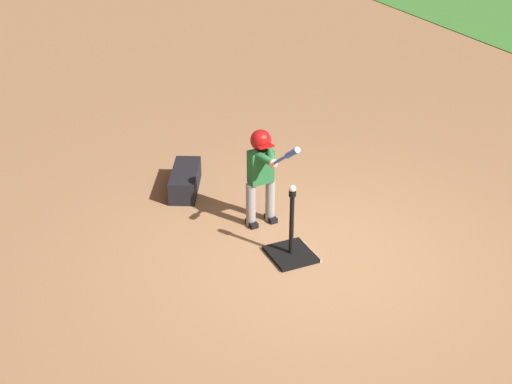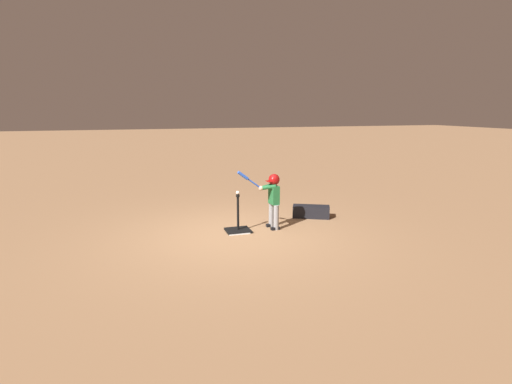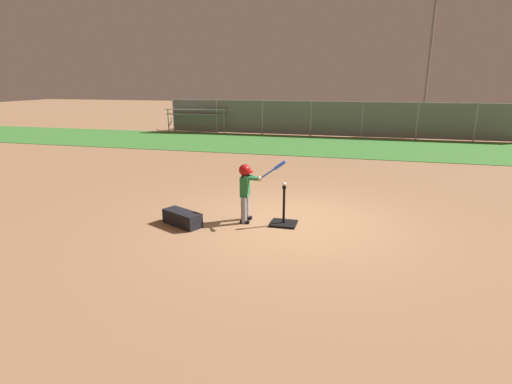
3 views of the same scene
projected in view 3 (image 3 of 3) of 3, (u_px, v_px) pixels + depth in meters
name	position (u px, v px, depth m)	size (l,w,h in m)	color
ground_plane	(293.00, 221.00, 8.00)	(90.00, 90.00, 0.00)	#99704C
grass_outfield_strip	(331.00, 146.00, 17.15)	(56.00, 5.51, 0.02)	#3D7F33
backstop_fence	(336.00, 118.00, 19.83)	(17.73, 0.08, 1.76)	#9E9EA3
home_plate	(285.00, 224.00, 7.83)	(0.44, 0.44, 0.02)	white
batting_tee	(284.00, 220.00, 7.79)	(0.50, 0.45, 0.78)	black
batter_child	(247.00, 185.00, 7.80)	(0.92, 0.37, 1.27)	gray
baseball	(284.00, 184.00, 7.59)	(0.07, 0.07, 0.07)	white
bleachers_right_center	(201.00, 119.00, 22.30)	(3.59, 2.68, 1.28)	#93969E
bleachers_center	(289.00, 122.00, 22.29)	(3.98, 1.87, 0.96)	#93969E
bleachers_far_left	(392.00, 126.00, 20.14)	(2.65, 1.87, 1.01)	#93969E
equipment_bag	(182.00, 218.00, 7.75)	(0.84, 0.32, 0.28)	black
field_light_pole	(432.00, 37.00, 27.66)	(1.76, 0.44, 8.64)	slate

